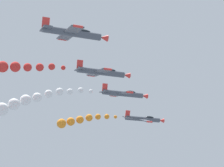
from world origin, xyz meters
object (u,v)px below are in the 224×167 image
Objects in this scene: airplane_right_inner at (102,72)px; airplane_left_outer at (73,33)px; airplane_left_inner at (124,94)px; airplane_lead at (143,119)px.

airplane_right_inner is 1.00× the size of airplane_left_outer.
airplane_left_outer reaches higher than airplane_left_inner.
airplane_right_inner is (20.71, -18.21, 3.41)m from airplane_lead.
airplane_lead is 1.00× the size of airplane_left_inner.
airplane_lead is at bearing 138.67° from airplane_right_inner.
airplane_lead is 42.21m from airplane_left_outer.
airplane_left_inner is 27.12m from airplane_left_outer.
airplane_right_inner is at bearing -41.05° from airplane_left_inner.
airplane_left_inner is (11.15, -9.89, 2.55)m from airplane_lead.
airplane_right_inner is 14.44m from airplane_left_outer.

